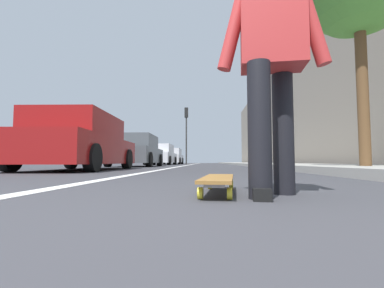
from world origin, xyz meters
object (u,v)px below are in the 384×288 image
at_px(skater_person, 272,51).
at_px(parked_car_mid, 136,152).
at_px(parked_car_far, 161,155).
at_px(traffic_light, 186,125).
at_px(parked_car_near, 79,144).
at_px(parked_car_end, 171,157).
at_px(skateboard, 218,180).

height_order(skater_person, parked_car_mid, skater_person).
height_order(parked_car_far, traffic_light, traffic_light).
bearing_deg(parked_car_near, parked_car_mid, -0.50).
bearing_deg(traffic_light, parked_car_end, 24.03).
relative_size(skateboard, parked_car_end, 0.19).
distance_m(skateboard, parked_car_end, 23.74).
bearing_deg(traffic_light, skateboard, -174.95).
distance_m(skater_person, parked_car_near, 6.52).
xyz_separation_m(skater_person, traffic_light, (19.77, 2.08, 2.21)).
distance_m(parked_car_mid, parked_car_end, 12.74).
bearing_deg(traffic_light, parked_car_mid, 169.20).
relative_size(skateboard, parked_car_near, 0.19).
relative_size(parked_car_near, traffic_light, 1.01).
height_order(parked_car_mid, parked_car_far, parked_car_mid).
distance_m(skateboard, skater_person, 0.92).
bearing_deg(parked_car_mid, parked_car_end, 0.11).
distance_m(parked_car_near, parked_car_mid, 5.61).
xyz_separation_m(skater_person, parked_car_far, (17.66, 3.76, -0.24)).
bearing_deg(parked_car_far, parked_car_mid, 179.89).
bearing_deg(parked_car_near, parked_car_end, -0.08).
distance_m(skateboard, parked_car_far, 17.85).
bearing_deg(skateboard, skater_person, -113.27).
bearing_deg(parked_car_near, skateboard, -145.82).
height_order(parked_car_end, traffic_light, traffic_light).
relative_size(skater_person, parked_car_near, 0.35).
xyz_separation_m(skateboard, parked_car_mid, (10.74, 3.43, 0.61)).
distance_m(parked_car_near, traffic_light, 14.81).
distance_m(parked_car_mid, parked_car_far, 6.77).
xyz_separation_m(parked_car_near, parked_car_mid, (5.61, -0.05, 0.00)).
bearing_deg(skateboard, parked_car_near, 34.18).
bearing_deg(skater_person, traffic_light, 6.01).
distance_m(parked_car_far, parked_car_end, 5.97).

